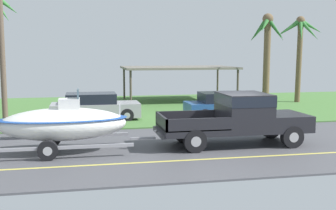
{
  "coord_description": "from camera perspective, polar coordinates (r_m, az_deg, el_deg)",
  "views": [
    {
      "loc": [
        -5.35,
        -14.45,
        3.41
      ],
      "look_at": [
        -2.39,
        0.12,
        1.54
      ],
      "focal_mm": 44.9,
      "sensor_mm": 36.0,
      "label": 1
    }
  ],
  "objects": [
    {
      "name": "pickup_truck_towing",
      "position": [
        15.8,
        10.09,
        -1.51
      ],
      "size": [
        5.73,
        2.08,
        1.92
      ],
      "color": "black",
      "rests_on": "ground"
    },
    {
      "name": "carport_awning",
      "position": [
        28.92,
        1.41,
        5.01
      ],
      "size": [
        7.56,
        4.71,
        2.44
      ],
      "color": "#4C4238",
      "rests_on": "ground"
    },
    {
      "name": "utility_pole",
      "position": [
        19.93,
        -21.74,
        9.88
      ],
      "size": [
        0.24,
        1.8,
        8.75
      ],
      "color": "brown",
      "rests_on": "ground"
    },
    {
      "name": "parked_sedan_near",
      "position": [
        21.84,
        8.01,
        -0.12
      ],
      "size": [
        4.35,
        1.84,
        1.38
      ],
      "color": "#234C89",
      "rests_on": "ground"
    },
    {
      "name": "parked_sedan_far",
      "position": [
        21.44,
        -9.94,
        -0.29
      ],
      "size": [
        4.39,
        1.82,
        1.38
      ],
      "color": "#99999E",
      "rests_on": "ground"
    },
    {
      "name": "palm_tree_mid",
      "position": [
        28.18,
        13.23,
        8.49
      ],
      "size": [
        2.31,
        2.72,
        5.9
      ],
      "color": "brown",
      "rests_on": "ground"
    },
    {
      "name": "ground",
      "position": [
        23.7,
        1.68,
        -1.15
      ],
      "size": [
        36.0,
        22.0,
        0.11
      ],
      "color": "#4C4C51"
    },
    {
      "name": "palm_tree_far_left",
      "position": [
        29.75,
        17.37,
        8.54
      ],
      "size": [
        3.16,
        2.97,
        5.81
      ],
      "color": "brown",
      "rests_on": "ground"
    },
    {
      "name": "boat_on_trailer",
      "position": [
        14.74,
        -14.11,
        -2.48
      ],
      "size": [
        5.62,
        2.25,
        2.19
      ],
      "color": "gray",
      "rests_on": "ground"
    }
  ]
}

